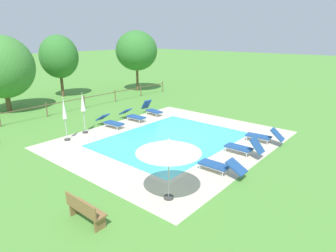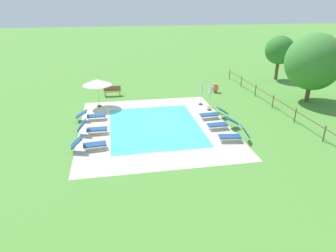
{
  "view_description": "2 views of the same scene",
  "coord_description": "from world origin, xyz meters",
  "px_view_note": "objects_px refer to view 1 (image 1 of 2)",
  "views": [
    {
      "loc": [
        -11.83,
        -9.67,
        5.58
      ],
      "look_at": [
        0.33,
        0.5,
        0.6
      ],
      "focal_mm": 31.28,
      "sensor_mm": 36.0,
      "label": 1
    },
    {
      "loc": [
        18.77,
        -2.51,
        8.02
      ],
      "look_at": [
        1.5,
        0.64,
        0.58
      ],
      "focal_mm": 32.33,
      "sensor_mm": 36.0,
      "label": 2
    }
  ],
  "objects_px": {
    "sun_lounger_north_near_steps": "(111,122)",
    "sun_lounger_south_near_corner": "(152,109)",
    "tree_east_mid": "(59,57)",
    "patio_umbrella_open_foreground": "(169,146)",
    "patio_umbrella_closed_row_west": "(83,105)",
    "patio_umbrella_closed_row_mid_west": "(64,112)",
    "sun_lounger_south_far": "(133,115)",
    "tree_far_west": "(2,67)",
    "wooden_bench_lawn_side": "(85,209)",
    "tree_centre": "(137,51)",
    "sun_lounger_north_end": "(264,136)",
    "sun_lounger_north_mid": "(244,147)",
    "sun_lounger_north_far": "(220,166)"
  },
  "relations": [
    {
      "from": "tree_far_west",
      "to": "tree_centre",
      "type": "height_order",
      "value": "tree_centre"
    },
    {
      "from": "sun_lounger_north_mid",
      "to": "sun_lounger_north_far",
      "type": "height_order",
      "value": "sun_lounger_north_mid"
    },
    {
      "from": "tree_centre",
      "to": "patio_umbrella_closed_row_west",
      "type": "bearing_deg",
      "value": -147.44
    },
    {
      "from": "sun_lounger_north_mid",
      "to": "sun_lounger_north_far",
      "type": "bearing_deg",
      "value": -176.51
    },
    {
      "from": "patio_umbrella_open_foreground",
      "to": "sun_lounger_north_end",
      "type": "bearing_deg",
      "value": -2.43
    },
    {
      "from": "sun_lounger_south_near_corner",
      "to": "tree_centre",
      "type": "bearing_deg",
      "value": 51.57
    },
    {
      "from": "tree_far_west",
      "to": "tree_centre",
      "type": "xyz_separation_m",
      "value": [
        12.27,
        -1.32,
        0.7
      ]
    },
    {
      "from": "sun_lounger_north_near_steps",
      "to": "wooden_bench_lawn_side",
      "type": "xyz_separation_m",
      "value": [
        -6.82,
        -7.06,
        0.1
      ]
    },
    {
      "from": "sun_lounger_south_near_corner",
      "to": "sun_lounger_south_far",
      "type": "height_order",
      "value": "sun_lounger_south_near_corner"
    },
    {
      "from": "patio_umbrella_closed_row_mid_west",
      "to": "tree_centre",
      "type": "height_order",
      "value": "tree_centre"
    },
    {
      "from": "tree_centre",
      "to": "sun_lounger_north_near_steps",
      "type": "bearing_deg",
      "value": -142.18
    },
    {
      "from": "tree_east_mid",
      "to": "tree_centre",
      "type": "bearing_deg",
      "value": -25.98
    },
    {
      "from": "sun_lounger_south_far",
      "to": "tree_far_west",
      "type": "bearing_deg",
      "value": 115.31
    },
    {
      "from": "sun_lounger_south_near_corner",
      "to": "tree_east_mid",
      "type": "distance_m",
      "value": 11.34
    },
    {
      "from": "sun_lounger_south_near_corner",
      "to": "sun_lounger_north_far",
      "type": "bearing_deg",
      "value": -120.5
    },
    {
      "from": "tree_centre",
      "to": "patio_umbrella_closed_row_mid_west",
      "type": "bearing_deg",
      "value": -149.28
    },
    {
      "from": "tree_far_west",
      "to": "tree_centre",
      "type": "distance_m",
      "value": 12.36
    },
    {
      "from": "patio_umbrella_open_foreground",
      "to": "patio_umbrella_closed_row_mid_west",
      "type": "xyz_separation_m",
      "value": [
        1.02,
        8.13,
        -0.4
      ]
    },
    {
      "from": "sun_lounger_north_near_steps",
      "to": "sun_lounger_south_far",
      "type": "distance_m",
      "value": 1.92
    },
    {
      "from": "sun_lounger_south_far",
      "to": "wooden_bench_lawn_side",
      "type": "distance_m",
      "value": 11.22
    },
    {
      "from": "sun_lounger_north_end",
      "to": "wooden_bench_lawn_side",
      "type": "height_order",
      "value": "sun_lounger_north_end"
    },
    {
      "from": "patio_umbrella_closed_row_mid_west",
      "to": "wooden_bench_lawn_side",
      "type": "relative_size",
      "value": 1.62
    },
    {
      "from": "sun_lounger_north_end",
      "to": "sun_lounger_south_near_corner",
      "type": "distance_m",
      "value": 8.55
    },
    {
      "from": "sun_lounger_north_far",
      "to": "patio_umbrella_closed_row_mid_west",
      "type": "xyz_separation_m",
      "value": [
        -1.87,
        8.53,
        1.23
      ]
    },
    {
      "from": "sun_lounger_north_far",
      "to": "sun_lounger_south_near_corner",
      "type": "height_order",
      "value": "sun_lounger_south_near_corner"
    },
    {
      "from": "sun_lounger_north_far",
      "to": "tree_far_west",
      "type": "distance_m",
      "value": 17.85
    },
    {
      "from": "patio_umbrella_closed_row_mid_west",
      "to": "tree_centre",
      "type": "bearing_deg",
      "value": 30.72
    },
    {
      "from": "sun_lounger_north_mid",
      "to": "sun_lounger_south_far",
      "type": "bearing_deg",
      "value": 85.5
    },
    {
      "from": "patio_umbrella_closed_row_west",
      "to": "sun_lounger_south_near_corner",
      "type": "bearing_deg",
      "value": -2.17
    },
    {
      "from": "sun_lounger_north_near_steps",
      "to": "tree_east_mid",
      "type": "distance_m",
      "value": 11.87
    },
    {
      "from": "sun_lounger_north_end",
      "to": "tree_east_mid",
      "type": "relative_size",
      "value": 0.36
    },
    {
      "from": "patio_umbrella_open_foreground",
      "to": "wooden_bench_lawn_side",
      "type": "relative_size",
      "value": 1.51
    },
    {
      "from": "patio_umbrella_closed_row_west",
      "to": "tree_east_mid",
      "type": "height_order",
      "value": "tree_east_mid"
    },
    {
      "from": "sun_lounger_north_near_steps",
      "to": "sun_lounger_north_far",
      "type": "bearing_deg",
      "value": -98.07
    },
    {
      "from": "tree_centre",
      "to": "sun_lounger_north_mid",
      "type": "bearing_deg",
      "value": -118.28
    },
    {
      "from": "tree_far_west",
      "to": "sun_lounger_south_near_corner",
      "type": "bearing_deg",
      "value": -55.18
    },
    {
      "from": "patio_umbrella_open_foreground",
      "to": "patio_umbrella_closed_row_west",
      "type": "height_order",
      "value": "patio_umbrella_closed_row_west"
    },
    {
      "from": "tree_east_mid",
      "to": "patio_umbrella_closed_row_west",
      "type": "bearing_deg",
      "value": -115.17
    },
    {
      "from": "sun_lounger_south_near_corner",
      "to": "sun_lounger_south_far",
      "type": "bearing_deg",
      "value": -177.47
    },
    {
      "from": "patio_umbrella_closed_row_mid_west",
      "to": "sun_lounger_north_far",
      "type": "bearing_deg",
      "value": -77.65
    },
    {
      "from": "patio_umbrella_closed_row_west",
      "to": "wooden_bench_lawn_side",
      "type": "bearing_deg",
      "value": -124.89
    },
    {
      "from": "sun_lounger_south_far",
      "to": "patio_umbrella_closed_row_mid_west",
      "type": "height_order",
      "value": "patio_umbrella_closed_row_mid_west"
    },
    {
      "from": "sun_lounger_north_near_steps",
      "to": "tree_far_west",
      "type": "height_order",
      "value": "tree_far_west"
    },
    {
      "from": "sun_lounger_north_end",
      "to": "tree_east_mid",
      "type": "distance_m",
      "value": 19.67
    },
    {
      "from": "sun_lounger_south_near_corner",
      "to": "sun_lounger_north_end",
      "type": "bearing_deg",
      "value": -92.51
    },
    {
      "from": "patio_umbrella_closed_row_mid_west",
      "to": "sun_lounger_south_far",
      "type": "bearing_deg",
      "value": 0.11
    },
    {
      "from": "sun_lounger_north_end",
      "to": "tree_far_west",
      "type": "xyz_separation_m",
      "value": [
        -5.85,
        17.49,
        2.93
      ]
    },
    {
      "from": "sun_lounger_north_mid",
      "to": "wooden_bench_lawn_side",
      "type": "relative_size",
      "value": 1.25
    },
    {
      "from": "sun_lounger_south_far",
      "to": "tree_east_mid",
      "type": "distance_m",
      "value": 11.51
    },
    {
      "from": "sun_lounger_north_near_steps",
      "to": "sun_lounger_south_near_corner",
      "type": "xyz_separation_m",
      "value": [
        3.87,
        0.07,
        0.03
      ]
    }
  ]
}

